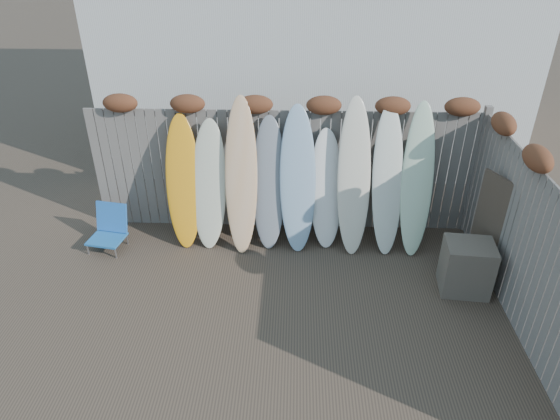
{
  "coord_description": "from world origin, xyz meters",
  "views": [
    {
      "loc": [
        0.2,
        -4.68,
        4.49
      ],
      "look_at": [
        0.0,
        1.2,
        1.0
      ],
      "focal_mm": 32.0,
      "sensor_mm": 36.0,
      "label": 1
    }
  ],
  "objects_px": {
    "wooden_crate": "(466,267)",
    "lattice_panel": "(502,235)",
    "beach_chair": "(109,228)",
    "surfboard_0": "(183,182)"
  },
  "relations": [
    {
      "from": "wooden_crate",
      "to": "lattice_panel",
      "type": "distance_m",
      "value": 0.64
    },
    {
      "from": "lattice_panel",
      "to": "surfboard_0",
      "type": "height_order",
      "value": "surfboard_0"
    },
    {
      "from": "wooden_crate",
      "to": "lattice_panel",
      "type": "xyz_separation_m",
      "value": [
        0.46,
        0.21,
        0.4
      ]
    },
    {
      "from": "beach_chair",
      "to": "wooden_crate",
      "type": "relative_size",
      "value": 0.91
    },
    {
      "from": "beach_chair",
      "to": "lattice_panel",
      "type": "bearing_deg",
      "value": -6.89
    },
    {
      "from": "surfboard_0",
      "to": "lattice_panel",
      "type": "bearing_deg",
      "value": -16.54
    },
    {
      "from": "wooden_crate",
      "to": "surfboard_0",
      "type": "distance_m",
      "value": 4.25
    },
    {
      "from": "beach_chair",
      "to": "surfboard_0",
      "type": "height_order",
      "value": "surfboard_0"
    },
    {
      "from": "beach_chair",
      "to": "wooden_crate",
      "type": "distance_m",
      "value": 5.29
    },
    {
      "from": "lattice_panel",
      "to": "surfboard_0",
      "type": "relative_size",
      "value": 0.74
    }
  ]
}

